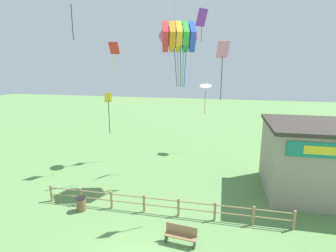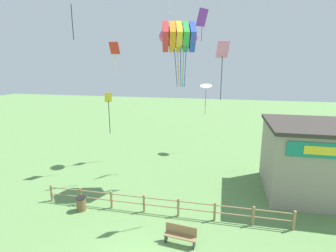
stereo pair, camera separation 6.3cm
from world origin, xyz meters
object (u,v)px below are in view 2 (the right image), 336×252
Objects in this scene: park_bench_near_fence at (180,234)px; trash_bin at (81,204)px; kite_pink_diamond at (222,59)px; kite_red_diamond at (115,52)px; kite_rainbow_parafoil at (179,37)px; kite_yellow_diamond at (109,107)px; kite_white_delta at (206,86)px; seaside_building at (324,160)px; kite_purple_streamer at (202,19)px.

trash_bin is (-6.48, 1.75, -0.08)m from park_bench_near_fence.
kite_pink_diamond is 10.19m from kite_red_diamond.
kite_rainbow_parafoil is at bearing 101.35° from park_bench_near_fence.
kite_rainbow_parafoil is at bearing 14.45° from kite_yellow_diamond.
kite_white_delta is at bearing 97.95° from kite_pink_diamond.
kite_yellow_diamond is at bearing 135.89° from park_bench_near_fence.
seaside_building is at bearing -43.03° from kite_white_delta.
kite_pink_diamond is at bearing -18.88° from kite_yellow_diamond.
kite_rainbow_parafoil is 1.64× the size of kite_red_diamond.
kite_white_delta is at bearing 42.74° from kite_red_diamond.
kite_white_delta is (-1.66, 11.87, -2.40)m from kite_pink_diamond.
kite_white_delta is (-0.06, 15.34, 6.13)m from park_bench_near_fence.
kite_purple_streamer reaches higher than kite_white_delta.
park_bench_near_fence is 0.53× the size of kite_pink_diamond.
kite_rainbow_parafoil reaches higher than kite_yellow_diamond.
park_bench_near_fence is at bearing -89.78° from kite_white_delta.
kite_red_diamond is (-15.57, 1.74, 7.24)m from seaside_building.
kite_yellow_diamond is (-6.34, -9.14, -0.87)m from kite_white_delta.
kite_pink_diamond is 9.06m from kite_yellow_diamond.
park_bench_near_fence is 1.94× the size of trash_bin.
kite_pink_diamond is (3.10, -4.00, -1.59)m from kite_rainbow_parafoil.
kite_rainbow_parafoil is (-10.12, 0.23, 8.15)m from seaside_building.
seaside_building is 12.58m from kite_white_delta.
kite_rainbow_parafoil is (4.98, 5.71, 10.20)m from trash_bin.
kite_red_diamond is at bearing 127.74° from park_bench_near_fence.
seaside_building is 13.87m from kite_purple_streamer.
park_bench_near_fence is (-8.62, -7.23, -1.98)m from seaside_building.
park_bench_near_fence is at bearing -52.26° from kite_red_diamond.
kite_rainbow_parafoil is at bearing -100.36° from kite_white_delta.
kite_yellow_diamond is (-15.02, -1.03, 3.28)m from seaside_building.
kite_red_diamond reaches higher than trash_bin.
kite_rainbow_parafoil is at bearing 48.92° from trash_bin.
seaside_building is at bearing 19.94° from trash_bin.
kite_white_delta is 1.15× the size of kite_red_diamond.
trash_bin is at bearing -160.06° from seaside_building.
kite_pink_diamond reaches higher than kite_yellow_diamond.
kite_purple_streamer is (-0.26, 11.31, 11.82)m from park_bench_near_fence.
park_bench_near_fence is 10.35m from kite_yellow_diamond.
kite_white_delta reaches higher than trash_bin.
kite_red_diamond is (-6.89, -6.37, 3.08)m from kite_white_delta.
kite_pink_diamond is 8.70m from kite_purple_streamer.
trash_bin is 16.26m from kite_white_delta.
kite_rainbow_parafoil is 1.48× the size of kite_yellow_diamond.
kite_yellow_diamond is 4.86m from kite_red_diamond.
trash_bin is 12.71m from kite_rainbow_parafoil.
kite_red_diamond is at bearing 164.53° from kite_rainbow_parafoil.
kite_yellow_diamond is at bearing -78.81° from kite_red_diamond.
seaside_building is 11.43m from park_bench_near_fence.
kite_red_diamond is at bearing 147.21° from kite_pink_diamond.
kite_white_delta is 1.04× the size of kite_yellow_diamond.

